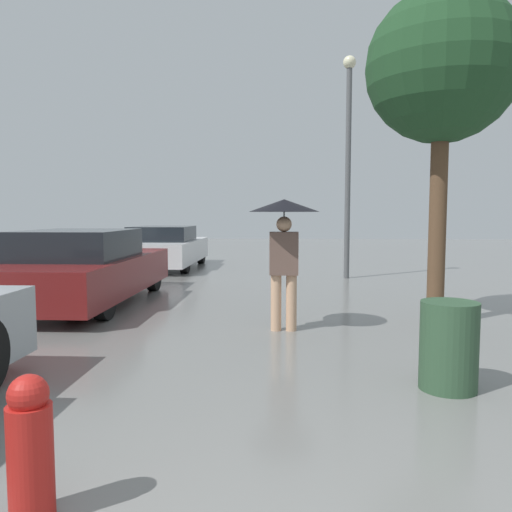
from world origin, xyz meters
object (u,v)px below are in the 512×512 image
object	(u,v)px
street_lamp	(348,147)
parked_car_middle	(83,269)
parked_car_farthest	(164,248)
fire_hydrant	(30,448)
pedestrian	(284,229)
tree	(442,69)
trash_bin	(449,346)

from	to	relation	value
street_lamp	parked_car_middle	bearing A→B (deg)	-144.11
parked_car_farthest	fire_hydrant	xyz separation A→B (m)	(2.11, -11.74, -0.20)
parked_car_middle	parked_car_farthest	bearing A→B (deg)	89.27
pedestrian	tree	xyz separation A→B (m)	(2.11, 0.46, 2.13)
parked_car_middle	trash_bin	size ratio (longest dim) A/B	5.82
parked_car_farthest	tree	bearing A→B (deg)	-52.26
street_lamp	fire_hydrant	bearing A→B (deg)	-106.24
pedestrian	trash_bin	bearing A→B (deg)	-56.14
trash_bin	pedestrian	bearing A→B (deg)	123.86
trash_bin	fire_hydrant	bearing A→B (deg)	-143.48
parked_car_farthest	trash_bin	size ratio (longest dim) A/B	5.41
pedestrian	parked_car_middle	xyz separation A→B (m)	(-3.47, 1.89, -0.75)
pedestrian	parked_car_middle	world-z (taller)	pedestrian
parked_car_middle	tree	xyz separation A→B (m)	(5.58, -1.43, 2.88)
tree	fire_hydrant	size ratio (longest dim) A/B	6.06
tree	parked_car_middle	bearing A→B (deg)	165.63
tree	fire_hydrant	xyz separation A→B (m)	(-3.40, -4.63, -3.11)
pedestrian	fire_hydrant	size ratio (longest dim) A/B	2.32
parked_car_middle	fire_hydrant	xyz separation A→B (m)	(2.18, -6.06, -0.23)
tree	trash_bin	bearing A→B (deg)	-104.37
trash_bin	fire_hydrant	xyz separation A→B (m)	(-2.73, -2.02, -0.02)
parked_car_farthest	tree	world-z (taller)	tree
fire_hydrant	parked_car_middle	bearing A→B (deg)	109.76
tree	parked_car_farthest	bearing A→B (deg)	127.74
pedestrian	parked_car_farthest	xyz separation A→B (m)	(-3.39, 7.57, -0.77)
street_lamp	tree	bearing A→B (deg)	-83.41
parked_car_farthest	trash_bin	distance (m)	10.86
tree	street_lamp	distance (m)	5.09
pedestrian	street_lamp	size ratio (longest dim) A/B	0.33
tree	street_lamp	size ratio (longest dim) A/B	0.87
parked_car_middle	trash_bin	world-z (taller)	parked_car_middle
trash_bin	fire_hydrant	world-z (taller)	trash_bin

